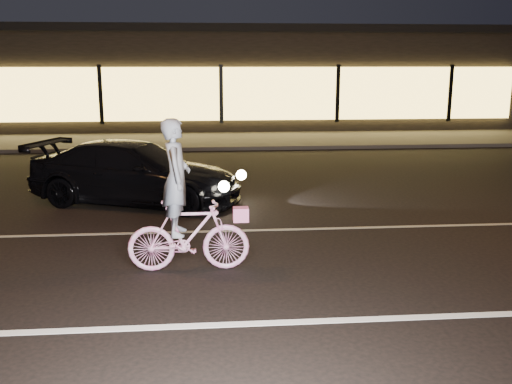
{
  "coord_description": "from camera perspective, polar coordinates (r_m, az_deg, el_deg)",
  "views": [
    {
      "loc": [
        -0.57,
        -7.14,
        2.73
      ],
      "look_at": [
        0.1,
        0.6,
        0.98
      ],
      "focal_mm": 40.0,
      "sensor_mm": 36.0,
      "label": 1
    }
  ],
  "objects": [
    {
      "name": "sidewalk",
      "position": [
        20.32,
        -3.31,
        5.15
      ],
      "size": [
        30.0,
        4.0,
        0.12
      ],
      "primitive_type": "cube",
      "color": "#383533",
      "rests_on": "ground"
    },
    {
      "name": "sedan",
      "position": [
        11.56,
        -11.93,
        1.89
      ],
      "size": [
        4.58,
        3.05,
        1.23
      ],
      "rotation": [
        0.0,
        0.0,
        1.23
      ],
      "color": "black",
      "rests_on": "ground"
    },
    {
      "name": "cyclist",
      "position": [
        7.62,
        -7.09,
        -2.62
      ],
      "size": [
        1.63,
        0.56,
        2.05
      ],
      "rotation": [
        0.0,
        0.0,
        1.57
      ],
      "color": "#DF3A9C",
      "rests_on": "ground"
    },
    {
      "name": "lane_stripe_far",
      "position": [
        9.55,
        -1.33,
        -3.87
      ],
      "size": [
        60.0,
        0.1,
        0.01
      ],
      "primitive_type": "cube",
      "color": "gray",
      "rests_on": "ground"
    },
    {
      "name": "storefront",
      "position": [
        26.12,
        -3.76,
        11.42
      ],
      "size": [
        25.4,
        8.42,
        4.2
      ],
      "color": "black",
      "rests_on": "ground"
    },
    {
      "name": "lane_stripe_near",
      "position": [
        6.29,
        0.74,
        -12.99
      ],
      "size": [
        60.0,
        0.12,
        0.01
      ],
      "primitive_type": "cube",
      "color": "silver",
      "rests_on": "ground"
    },
    {
      "name": "ground",
      "position": [
        7.67,
        -0.38,
        -8.16
      ],
      "size": [
        90.0,
        90.0,
        0.0
      ],
      "primitive_type": "plane",
      "color": "black",
      "rests_on": "ground"
    }
  ]
}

